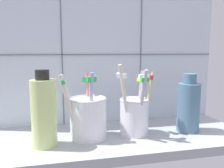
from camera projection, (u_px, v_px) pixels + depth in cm
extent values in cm
cube|color=#9EA3A8|center=(112.00, 140.00, 53.86)|extent=(64.00, 22.00, 2.00)
cube|color=silver|center=(102.00, 47.00, 62.37)|extent=(64.00, 2.00, 45.00)
cube|color=slate|center=(62.00, 47.00, 59.02)|extent=(0.30, 0.20, 45.00)
cube|color=slate|center=(141.00, 47.00, 63.59)|extent=(0.30, 0.20, 45.00)
cube|color=slate|center=(103.00, 55.00, 61.59)|extent=(64.00, 0.20, 0.30)
cylinder|color=white|center=(88.00, 119.00, 51.57)|extent=(8.20, 8.20, 8.95)
torus|color=silver|center=(88.00, 99.00, 50.93)|extent=(8.29, 8.29, 0.50)
cylinder|color=#A2A4D2|center=(91.00, 106.00, 49.66)|extent=(1.56, 2.43, 14.69)
cube|color=green|center=(92.00, 79.00, 48.34)|extent=(2.18, 1.40, 1.18)
cylinder|color=#DD7C6E|center=(88.00, 103.00, 54.06)|extent=(1.21, 3.01, 14.25)
cube|color=green|center=(87.00, 80.00, 54.01)|extent=(2.52, 1.14, 1.10)
cylinder|color=silver|center=(70.00, 108.00, 49.03)|extent=(4.55, 1.13, 14.44)
cube|color=green|center=(63.00, 82.00, 47.97)|extent=(0.98, 1.87, 1.05)
cylinder|color=white|center=(135.00, 117.00, 53.94)|extent=(6.66, 6.66, 8.20)
torus|color=silver|center=(135.00, 100.00, 53.35)|extent=(6.83, 6.83, 0.50)
cylinder|color=#B1AAB9|center=(141.00, 103.00, 51.02)|extent=(1.52, 4.76, 15.35)
cube|color=green|center=(145.00, 79.00, 48.98)|extent=(1.97, 1.25, 1.13)
cylinder|color=beige|center=(125.00, 101.00, 50.93)|extent=(4.24, 3.51, 16.40)
cube|color=white|center=(122.00, 75.00, 49.08)|extent=(2.22, 2.50, 1.12)
cylinder|color=#D0C176|center=(148.00, 102.00, 54.29)|extent=(3.03, 1.65, 14.35)
cube|color=#E5333F|center=(152.00, 77.00, 53.34)|extent=(1.60, 2.44, 1.10)
cylinder|color=#BCA896|center=(140.00, 101.00, 54.60)|extent=(2.24, 1.48, 14.57)
cube|color=yellow|center=(142.00, 80.00, 54.09)|extent=(1.69, 2.72, 0.87)
cylinder|color=#AFC9F1|center=(141.00, 104.00, 51.68)|extent=(1.44, 2.45, 14.69)
cube|color=white|center=(144.00, 76.00, 50.24)|extent=(2.62, 1.52, 0.99)
cylinder|color=slate|center=(188.00, 108.00, 56.06)|extent=(5.33, 5.33, 11.72)
cylinder|color=slate|center=(190.00, 79.00, 55.04)|extent=(3.16, 3.16, 2.39)
cylinder|color=#CCE189|center=(44.00, 113.00, 47.03)|extent=(5.09, 5.09, 13.79)
cylinder|color=black|center=(42.00, 75.00, 45.90)|extent=(2.80, 2.80, 2.00)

